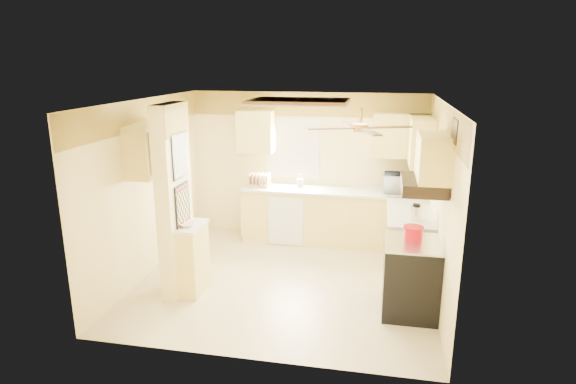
% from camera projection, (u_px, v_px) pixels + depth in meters
% --- Properties ---
extents(floor, '(4.00, 4.00, 0.00)m').
position_uv_depth(floor, '(285.00, 280.00, 6.80)').
color(floor, beige).
rests_on(floor, ground).
extents(ceiling, '(4.00, 4.00, 0.00)m').
position_uv_depth(ceiling, '(285.00, 101.00, 6.14)').
color(ceiling, white).
rests_on(ceiling, wall_back).
extents(wall_back, '(4.00, 0.00, 4.00)m').
position_uv_depth(wall_back, '(307.00, 166.00, 8.27)').
color(wall_back, '#FAE398').
rests_on(wall_back, floor).
extents(wall_front, '(4.00, 0.00, 4.00)m').
position_uv_depth(wall_front, '(246.00, 247.00, 4.67)').
color(wall_front, '#FAE398').
rests_on(wall_front, floor).
extents(wall_left, '(0.00, 3.80, 3.80)m').
position_uv_depth(wall_left, '(148.00, 188.00, 6.84)').
color(wall_left, '#FAE398').
rests_on(wall_left, floor).
extents(wall_right, '(0.00, 3.80, 3.80)m').
position_uv_depth(wall_right, '(439.00, 203.00, 6.10)').
color(wall_right, '#FAE398').
rests_on(wall_right, floor).
extents(wallpaper_border, '(4.00, 0.02, 0.40)m').
position_uv_depth(wallpaper_border, '(307.00, 104.00, 7.98)').
color(wallpaper_border, gold).
rests_on(wallpaper_border, wall_back).
extents(partition_column, '(0.20, 0.70, 2.50)m').
position_uv_depth(partition_column, '(174.00, 201.00, 6.20)').
color(partition_column, '#FAE398').
rests_on(partition_column, floor).
extents(partition_ledge, '(0.25, 0.55, 0.90)m').
position_uv_depth(partition_ledge, '(193.00, 260.00, 6.37)').
color(partition_ledge, '#FDE677').
rests_on(partition_ledge, floor).
extents(ledge_top, '(0.28, 0.58, 0.04)m').
position_uv_depth(ledge_top, '(192.00, 226.00, 6.25)').
color(ledge_top, silver).
rests_on(ledge_top, partition_ledge).
extents(lower_cabinets_back, '(3.00, 0.60, 0.90)m').
position_uv_depth(lower_cabinets_back, '(333.00, 217.00, 8.10)').
color(lower_cabinets_back, '#FDE677').
rests_on(lower_cabinets_back, floor).
extents(lower_cabinets_right, '(0.60, 1.40, 0.90)m').
position_uv_depth(lower_cabinets_right, '(409.00, 244.00, 6.94)').
color(lower_cabinets_right, '#FDE677').
rests_on(lower_cabinets_right, floor).
extents(countertop_back, '(3.04, 0.64, 0.04)m').
position_uv_depth(countertop_back, '(334.00, 191.00, 7.97)').
color(countertop_back, silver).
rests_on(countertop_back, lower_cabinets_back).
extents(countertop_right, '(0.64, 1.44, 0.04)m').
position_uv_depth(countertop_right, '(410.00, 213.00, 6.81)').
color(countertop_right, silver).
rests_on(countertop_right, lower_cabinets_right).
extents(dishwasher_panel, '(0.58, 0.02, 0.80)m').
position_uv_depth(dishwasher_panel, '(286.00, 222.00, 7.95)').
color(dishwasher_panel, white).
rests_on(dishwasher_panel, lower_cabinets_back).
extents(window, '(0.92, 0.02, 1.02)m').
position_uv_depth(window, '(293.00, 148.00, 8.23)').
color(window, white).
rests_on(window, wall_back).
extents(upper_cab_back_left, '(0.60, 0.35, 0.70)m').
position_uv_depth(upper_cab_back_left, '(256.00, 131.00, 8.10)').
color(upper_cab_back_left, '#FDE677').
rests_on(upper_cab_back_left, wall_back).
extents(upper_cab_back_right, '(0.90, 0.35, 0.70)m').
position_uv_depth(upper_cab_back_right, '(402.00, 135.00, 7.66)').
color(upper_cab_back_right, '#FDE677').
rests_on(upper_cab_back_right, wall_back).
extents(upper_cab_right, '(0.35, 1.00, 0.70)m').
position_uv_depth(upper_cab_right, '(422.00, 141.00, 7.16)').
color(upper_cab_right, '#FDE677').
rests_on(upper_cab_right, wall_right).
extents(upper_cab_left_wall, '(0.35, 0.75, 0.70)m').
position_uv_depth(upper_cab_left_wall, '(147.00, 150.00, 6.42)').
color(upper_cab_left_wall, '#FDE677').
rests_on(upper_cab_left_wall, wall_left).
extents(upper_cab_over_stove, '(0.35, 0.76, 0.52)m').
position_uv_depth(upper_cab_over_stove, '(433.00, 157.00, 5.43)').
color(upper_cab_over_stove, '#FDE677').
rests_on(upper_cab_over_stove, wall_right).
extents(stove, '(0.68, 0.77, 0.92)m').
position_uv_depth(stove, '(410.00, 277.00, 5.85)').
color(stove, black).
rests_on(stove, floor).
extents(range_hood, '(0.50, 0.76, 0.14)m').
position_uv_depth(range_hood, '(424.00, 185.00, 5.53)').
color(range_hood, black).
rests_on(range_hood, upper_cab_over_stove).
extents(poster_menu, '(0.02, 0.42, 0.57)m').
position_uv_depth(poster_menu, '(180.00, 156.00, 6.02)').
color(poster_menu, black).
rests_on(poster_menu, partition_column).
extents(poster_nashville, '(0.02, 0.42, 0.57)m').
position_uv_depth(poster_nashville, '(183.00, 205.00, 6.19)').
color(poster_nashville, black).
rests_on(poster_nashville, partition_column).
extents(ceiling_light_panel, '(1.35, 0.95, 0.06)m').
position_uv_depth(ceiling_light_panel, '(299.00, 102.00, 6.61)').
color(ceiling_light_panel, brown).
rests_on(ceiling_light_panel, ceiling).
extents(ceiling_fan, '(1.15, 1.15, 0.26)m').
position_uv_depth(ceiling_fan, '(360.00, 127.00, 5.35)').
color(ceiling_fan, gold).
rests_on(ceiling_fan, ceiling).
extents(vent_grate, '(0.02, 0.40, 0.25)m').
position_uv_depth(vent_grate, '(455.00, 131.00, 4.98)').
color(vent_grate, black).
rests_on(vent_grate, wall_right).
extents(microwave, '(0.56, 0.38, 0.31)m').
position_uv_depth(microwave, '(401.00, 183.00, 7.76)').
color(microwave, white).
rests_on(microwave, countertop_back).
extents(bowl, '(0.21, 0.21, 0.05)m').
position_uv_depth(bowl, '(187.00, 225.00, 6.18)').
color(bowl, white).
rests_on(bowl, ledge_top).
extents(dutch_oven, '(0.24, 0.24, 0.16)m').
position_uv_depth(dutch_oven, '(413.00, 233.00, 5.79)').
color(dutch_oven, red).
rests_on(dutch_oven, stove).
extents(kettle, '(0.15, 0.15, 0.23)m').
position_uv_depth(kettle, '(416.00, 213.00, 6.39)').
color(kettle, silver).
rests_on(kettle, countertop_right).
extents(dish_rack, '(0.39, 0.31, 0.21)m').
position_uv_depth(dish_rack, '(259.00, 181.00, 8.18)').
color(dish_rack, tan).
rests_on(dish_rack, countertop_back).
extents(utensil_crock, '(0.11, 0.11, 0.21)m').
position_uv_depth(utensil_crock, '(300.00, 183.00, 8.12)').
color(utensil_crock, white).
rests_on(utensil_crock, countertop_back).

